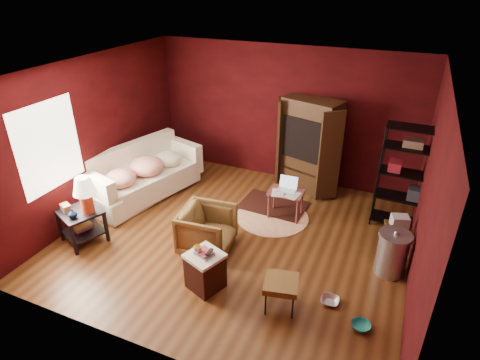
% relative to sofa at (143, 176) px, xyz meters
% --- Properties ---
extents(room, '(5.54, 5.04, 2.84)m').
position_rel_sofa_xyz_m(room, '(2.20, -0.58, 0.96)').
color(room, brown).
rests_on(room, ground).
extents(sofa, '(1.12, 2.35, 0.88)m').
position_rel_sofa_xyz_m(sofa, '(0.00, 0.00, 0.00)').
color(sofa, white).
rests_on(sofa, ground).
extents(armchair, '(0.81, 0.86, 0.81)m').
position_rel_sofa_xyz_m(armchair, '(1.96, -1.04, -0.04)').
color(armchair, black).
rests_on(armchair, ground).
extents(pet_bowl_steel, '(0.25, 0.06, 0.25)m').
position_rel_sofa_xyz_m(pet_bowl_steel, '(4.04, -1.45, -0.32)').
color(pet_bowl_steel, silver).
rests_on(pet_bowl_steel, ground).
extents(pet_bowl_turquoise, '(0.25, 0.08, 0.25)m').
position_rel_sofa_xyz_m(pet_bowl_turquoise, '(4.50, -1.74, -0.32)').
color(pet_bowl_turquoise, '#25AEA6').
rests_on(pet_bowl_turquoise, ground).
extents(vase, '(0.20, 0.20, 0.15)m').
position_rel_sofa_xyz_m(vase, '(0.00, -1.84, 0.21)').
color(vase, '#0C193C').
rests_on(vase, side_table).
extents(mug, '(0.14, 0.12, 0.11)m').
position_rel_sofa_xyz_m(mug, '(2.26, -1.88, 0.24)').
color(mug, '#E4CF6F').
rests_on(mug, hamper).
extents(side_table, '(0.80, 0.80, 1.20)m').
position_rel_sofa_xyz_m(side_table, '(0.04, -1.63, 0.28)').
color(side_table, black).
rests_on(side_table, ground).
extents(sofa_cushions, '(1.51, 2.44, 0.96)m').
position_rel_sofa_xyz_m(sofa_cushions, '(-0.01, 0.04, 0.03)').
color(sofa_cushions, white).
rests_on(sofa_cushions, sofa).
extents(hamper, '(0.60, 0.60, 0.65)m').
position_rel_sofa_xyz_m(hamper, '(2.34, -1.84, -0.15)').
color(hamper, '#3B180D').
rests_on(hamper, ground).
extents(footstool, '(0.52, 0.52, 0.45)m').
position_rel_sofa_xyz_m(footstool, '(3.44, -1.79, -0.05)').
color(footstool, black).
rests_on(footstool, ground).
extents(rug_round, '(1.66, 1.66, 0.01)m').
position_rel_sofa_xyz_m(rug_round, '(2.61, 0.28, -0.44)').
color(rug_round, white).
rests_on(rug_round, ground).
extents(rug_oriental, '(1.27, 0.88, 0.01)m').
position_rel_sofa_xyz_m(rug_oriental, '(2.50, 0.66, -0.43)').
color(rug_oriental, '#451A12').
rests_on(rug_oriental, ground).
extents(laptop_desk, '(0.62, 0.50, 0.76)m').
position_rel_sofa_xyz_m(laptop_desk, '(2.81, 0.40, 0.03)').
color(laptop_desk, brown).
rests_on(laptop_desk, ground).
extents(tv_armoire, '(1.42, 1.03, 1.88)m').
position_rel_sofa_xyz_m(tv_armoire, '(2.87, 1.65, 0.54)').
color(tv_armoire, '#432713').
rests_on(tv_armoire, ground).
extents(wire_shelving, '(0.91, 0.42, 1.85)m').
position_rel_sofa_xyz_m(wire_shelving, '(4.74, 0.91, 0.57)').
color(wire_shelving, black).
rests_on(wire_shelving, ground).
extents(small_stand, '(0.45, 0.45, 0.72)m').
position_rel_sofa_xyz_m(small_stand, '(4.75, 0.00, 0.09)').
color(small_stand, '#432713').
rests_on(small_stand, ground).
extents(trash_can, '(0.63, 0.63, 0.74)m').
position_rel_sofa_xyz_m(trash_can, '(4.72, -0.48, -0.09)').
color(trash_can, silver).
rests_on(trash_can, ground).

